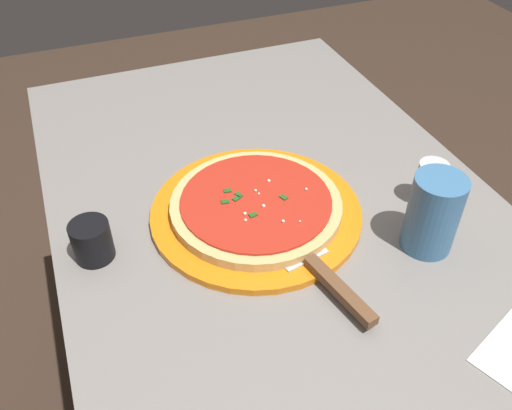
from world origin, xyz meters
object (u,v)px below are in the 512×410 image
(cup_tall_drink, at_px, (433,214))
(cup_small_sauce, at_px, (92,241))
(serving_plate, at_px, (256,212))
(pizza, at_px, (256,204))
(parmesan_shaker, at_px, (430,183))
(pizza_server, at_px, (320,271))

(cup_tall_drink, relative_size, cup_small_sauce, 2.02)
(serving_plate, distance_m, pizza, 0.02)
(cup_tall_drink, xyz_separation_m, cup_small_sauce, (0.15, 0.45, -0.03))
(pizza, height_order, parmesan_shaker, parmesan_shaker)
(cup_tall_drink, bearing_deg, serving_plate, 53.92)
(serving_plate, xyz_separation_m, pizza, (-0.00, 0.00, 0.02))
(pizza, xyz_separation_m, parmesan_shaker, (-0.07, -0.26, 0.02))
(pizza_server, distance_m, parmesan_shaker, 0.25)
(pizza, height_order, pizza_server, pizza)
(cup_small_sauce, bearing_deg, parmesan_shaker, -97.98)
(serving_plate, bearing_deg, parmesan_shaker, -104.79)
(pizza, relative_size, parmesan_shaker, 3.57)
(serving_plate, xyz_separation_m, cup_tall_drink, (-0.15, -0.21, 0.05))
(serving_plate, relative_size, pizza_server, 1.46)
(serving_plate, relative_size, pizza, 1.24)
(pizza, bearing_deg, parmesan_shaker, -104.79)
(pizza, distance_m, parmesan_shaker, 0.27)
(cup_small_sauce, xyz_separation_m, parmesan_shaker, (-0.07, -0.51, 0.01))
(cup_tall_drink, xyz_separation_m, parmesan_shaker, (0.08, -0.06, -0.02))
(cup_tall_drink, bearing_deg, pizza, 53.92)
(pizza_server, distance_m, cup_tall_drink, 0.18)
(serving_plate, distance_m, cup_small_sauce, 0.25)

